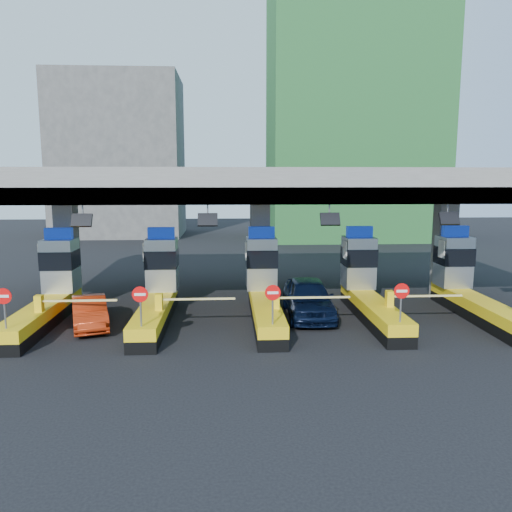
{
  "coord_description": "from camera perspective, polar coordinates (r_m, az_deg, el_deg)",
  "views": [
    {
      "loc": [
        -1.7,
        -23.09,
        6.54
      ],
      "look_at": [
        -0.38,
        0.0,
        2.95
      ],
      "focal_mm": 35.0,
      "sensor_mm": 36.0,
      "label": 1
    }
  ],
  "objects": [
    {
      "name": "ground",
      "position": [
        24.06,
        0.9,
        -6.95
      ],
      "size": [
        120.0,
        120.0,
        0.0
      ],
      "primitive_type": "plane",
      "color": "black",
      "rests_on": "ground"
    },
    {
      "name": "toll_canopy",
      "position": [
        26.02,
        0.47,
        7.93
      ],
      "size": [
        28.0,
        12.09,
        7.0
      ],
      "color": "slate",
      "rests_on": "ground"
    },
    {
      "name": "toll_lane_far_left",
      "position": [
        25.33,
        -22.37,
        -3.56
      ],
      "size": [
        4.43,
        8.0,
        4.16
      ],
      "color": "black",
      "rests_on": "ground"
    },
    {
      "name": "toll_lane_left",
      "position": [
        24.15,
        -11.07,
        -3.63
      ],
      "size": [
        4.43,
        8.0,
        4.16
      ],
      "color": "black",
      "rests_on": "ground"
    },
    {
      "name": "toll_lane_center",
      "position": [
        23.99,
        0.87,
        -3.55
      ],
      "size": [
        4.43,
        8.0,
        4.16
      ],
      "color": "black",
      "rests_on": "ground"
    },
    {
      "name": "toll_lane_right",
      "position": [
        24.85,
        12.46,
        -3.33
      ],
      "size": [
        4.43,
        8.0,
        4.16
      ],
      "color": "black",
      "rests_on": "ground"
    },
    {
      "name": "toll_lane_far_right",
      "position": [
        26.64,
        22.89,
        -3.01
      ],
      "size": [
        4.43,
        8.0,
        4.16
      ],
      "color": "black",
      "rests_on": "ground"
    },
    {
      "name": "bg_building_scaffold",
      "position": [
        57.26,
        11.04,
        16.15
      ],
      "size": [
        18.0,
        12.0,
        28.0
      ],
      "primitive_type": "cube",
      "color": "#1E5926",
      "rests_on": "ground"
    },
    {
      "name": "bg_building_concrete",
      "position": [
        60.41,
        -15.3,
        10.85
      ],
      "size": [
        14.0,
        10.0,
        18.0
      ],
      "primitive_type": "cube",
      "color": "#4C4C49",
      "rests_on": "ground"
    },
    {
      "name": "van",
      "position": [
        24.02,
        6.0,
        -4.76
      ],
      "size": [
        2.27,
        5.43,
        1.84
      ],
      "primitive_type": "imported",
      "rotation": [
        0.0,
        0.0,
        -0.02
      ],
      "color": "black",
      "rests_on": "ground"
    },
    {
      "name": "red_car",
      "position": [
        23.47,
        -18.48,
        -6.12
      ],
      "size": [
        2.58,
        4.31,
        1.34
      ],
      "primitive_type": "imported",
      "rotation": [
        0.0,
        0.0,
        0.31
      ],
      "color": "#AB280D",
      "rests_on": "ground"
    }
  ]
}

